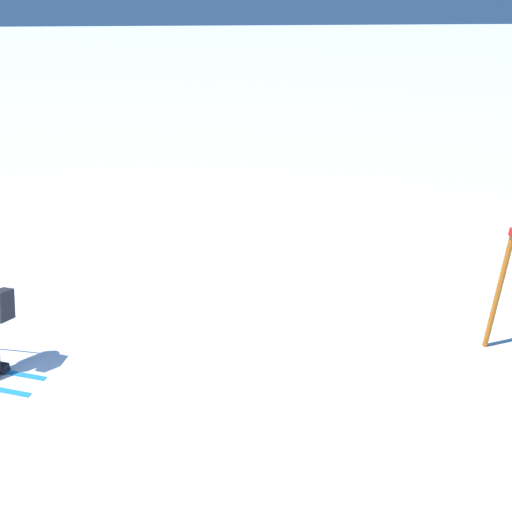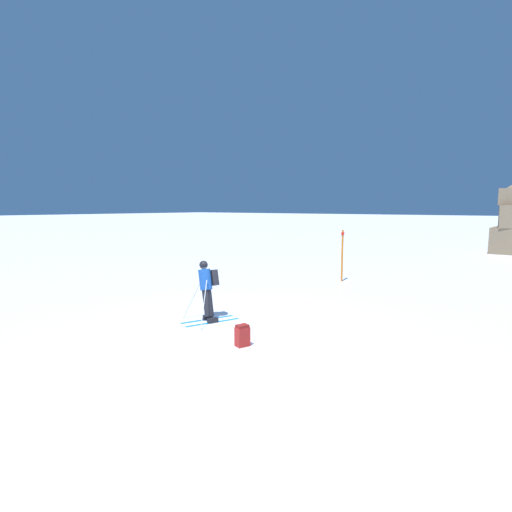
% 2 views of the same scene
% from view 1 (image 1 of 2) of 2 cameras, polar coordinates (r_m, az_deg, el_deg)
% --- Properties ---
extents(trail_marker, '(0.13, 0.13, 2.18)m').
position_cam_1_polar(trail_marker, '(8.48, 26.17, -2.73)').
color(trail_marker, orange).
rests_on(trail_marker, ground).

